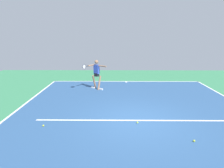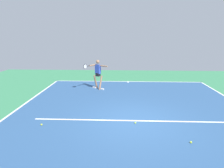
{
  "view_description": "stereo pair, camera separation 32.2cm",
  "coord_description": "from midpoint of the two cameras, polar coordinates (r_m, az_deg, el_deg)",
  "views": [
    {
      "loc": [
        0.88,
        7.3,
        3.28
      ],
      "look_at": [
        0.98,
        -2.38,
        0.9
      ],
      "focal_mm": 31.81,
      "sensor_mm": 36.0,
      "label": 1
    },
    {
      "loc": [
        0.55,
        7.29,
        3.28
      ],
      "look_at": [
        0.98,
        -2.38,
        0.9
      ],
      "focal_mm": 31.81,
      "sensor_mm": 36.0,
      "label": 2
    }
  ],
  "objects": [
    {
      "name": "court_line_service",
      "position": [
        8.02,
        5.76,
        -10.36
      ],
      "size": [
        7.95,
        0.1,
        0.01
      ],
      "primitive_type": "cube",
      "color": "white",
      "rests_on": "ground_plane"
    },
    {
      "name": "tennis_player",
      "position": [
        12.28,
        -5.29,
        3.36
      ],
      "size": [
        1.38,
        1.08,
        1.84
      ],
      "rotation": [
        0.0,
        0.0,
        -0.6
      ],
      "color": "#9E7051",
      "rests_on": "ground_plane"
    },
    {
      "name": "court_surface",
      "position": [
        8.03,
        5.76,
        -10.35
      ],
      "size": [
        10.61,
        13.79,
        0.0
      ],
      "primitive_type": "cube",
      "color": "#2D5484",
      "rests_on": "ground_plane"
    },
    {
      "name": "tennis_ball_far_corner",
      "position": [
        7.78,
        6.15,
        -10.94
      ],
      "size": [
        0.07,
        0.07,
        0.07
      ],
      "primitive_type": "sphere",
      "color": "#C6E53D",
      "rests_on": "ground_plane"
    },
    {
      "name": "court_line_baseline_near",
      "position": [
        14.53,
        3.41,
        0.75
      ],
      "size": [
        10.61,
        0.1,
        0.01
      ],
      "primitive_type": "cube",
      "color": "white",
      "rests_on": "ground_plane"
    },
    {
      "name": "court_line_sideline_right",
      "position": [
        9.19,
        -29.42,
        -8.94
      ],
      "size": [
        0.1,
        13.79,
        0.01
      ],
      "primitive_type": "cube",
      "color": "white",
      "rests_on": "ground_plane"
    },
    {
      "name": "tennis_ball_by_sideline",
      "position": [
        7.96,
        -20.26,
        -11.18
      ],
      "size": [
        0.07,
        0.07,
        0.07
      ],
      "primitive_type": "sphere",
      "color": "yellow",
      "rests_on": "ground_plane"
    },
    {
      "name": "ground_plane",
      "position": [
        8.03,
        5.76,
        -10.36
      ],
      "size": [
        23.27,
        23.27,
        0.0
      ],
      "primitive_type": "plane",
      "color": "#388456"
    },
    {
      "name": "court_line_centre_mark",
      "position": [
        14.33,
        3.45,
        0.57
      ],
      "size": [
        0.1,
        0.3,
        0.01
      ],
      "primitive_type": "cube",
      "color": "white",
      "rests_on": "ground_plane"
    },
    {
      "name": "tennis_ball_near_player",
      "position": [
        6.96,
        21.28,
        -14.99
      ],
      "size": [
        0.07,
        0.07,
        0.07
      ],
      "primitive_type": "sphere",
      "color": "#CCE033",
      "rests_on": "ground_plane"
    }
  ]
}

